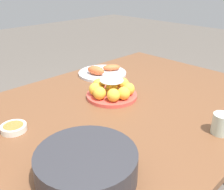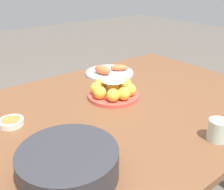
{
  "view_description": "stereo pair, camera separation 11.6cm",
  "coord_description": "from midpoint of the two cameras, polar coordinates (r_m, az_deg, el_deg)",
  "views": [
    {
      "loc": [
        0.7,
        0.71,
        1.24
      ],
      "look_at": [
        -0.04,
        -0.05,
        0.76
      ],
      "focal_mm": 42.0,
      "sensor_mm": 36.0,
      "label": 1
    },
    {
      "loc": [
        0.61,
        0.79,
        1.24
      ],
      "look_at": [
        -0.04,
        -0.05,
        0.76
      ],
      "focal_mm": 42.0,
      "sensor_mm": 36.0,
      "label": 2
    }
  ],
  "objects": [
    {
      "name": "cup_far",
      "position": [
        1.0,
        25.2,
        -7.05
      ],
      "size": [
        0.07,
        0.07,
        0.08
      ],
      "color": "beige",
      "rests_on": "dining_table"
    },
    {
      "name": "dining_table",
      "position": [
        1.16,
        2.6,
        -6.52
      ],
      "size": [
        1.59,
        1.04,
        0.72
      ],
      "color": "brown",
      "rests_on": "ground_plane"
    },
    {
      "name": "cake_plate",
      "position": [
        1.22,
        3.02,
        1.02
      ],
      "size": [
        0.24,
        0.24,
        0.1
      ],
      "color": "#E04C42",
      "rests_on": "dining_table"
    },
    {
      "name": "seafood_platter",
      "position": [
        1.52,
        1.62,
        5.04
      ],
      "size": [
        0.28,
        0.28,
        0.06
      ],
      "color": "silver",
      "rests_on": "dining_table"
    },
    {
      "name": "sauce_bowl",
      "position": [
        1.06,
        -18.18,
        -5.71
      ],
      "size": [
        0.09,
        0.09,
        0.02
      ],
      "color": "silver",
      "rests_on": "dining_table"
    },
    {
      "name": "serving_bowl",
      "position": [
        0.76,
        -5.05,
        -14.46
      ],
      "size": [
        0.29,
        0.29,
        0.09
      ],
      "color": "#2D2D33",
      "rests_on": "dining_table"
    }
  ]
}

